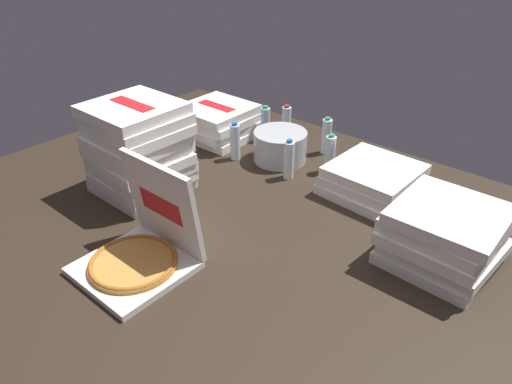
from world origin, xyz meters
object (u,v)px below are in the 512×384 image
Objects in this scene: water_bottle_3 at (289,160)px; ice_bucket at (280,146)px; water_bottle_4 at (265,124)px; water_bottle_2 at (330,154)px; pizza_stack_right_far at (444,236)px; pizza_stack_center_far at (372,180)px; water_bottle_5 at (326,136)px; water_bottle_1 at (286,123)px; pizza_stack_left_far at (218,122)px; pizza_stack_center_near at (139,149)px; water_bottle_0 at (235,142)px; open_pizza_box at (142,247)px.

ice_bucket is at bearing 140.36° from water_bottle_3.
water_bottle_3 is 1.00× the size of water_bottle_4.
ice_bucket is 0.30m from water_bottle_2.
pizza_stack_center_far is (-0.48, 0.31, -0.05)m from pizza_stack_right_far.
water_bottle_5 is at bearing 149.24° from pizza_stack_right_far.
water_bottle_4 is (-0.09, -0.10, 0.00)m from water_bottle_1.
water_bottle_1 is (0.34, 0.25, 0.00)m from pizza_stack_left_far.
pizza_stack_right_far is at bearing -30.76° from water_bottle_5.
pizza_stack_left_far is at bearing -179.53° from pizza_stack_center_far.
pizza_stack_left_far is 1.42× the size of ice_bucket.
pizza_stack_center_far is at bearing 38.85° from pizza_stack_center_near.
ice_bucket is 0.29m from water_bottle_5.
water_bottle_0 is (-0.21, -0.16, 0.02)m from ice_bucket.
pizza_stack_center_near is at bearing -129.95° from water_bottle_3.
pizza_stack_center_near is 2.08× the size of water_bottle_4.
open_pizza_box is 1.41× the size of ice_bucket.
ice_bucket is (0.33, 0.72, -0.14)m from pizza_stack_center_near.
water_bottle_2 is 1.00× the size of water_bottle_5.
pizza_stack_left_far is 0.33m from water_bottle_0.
pizza_stack_center_far is 1.44× the size of ice_bucket.
pizza_stack_center_near is 1.07× the size of pizza_stack_center_far.
pizza_stack_right_far is 0.85m from water_bottle_2.
pizza_stack_center_near is at bearing -141.15° from pizza_stack_center_far.
pizza_stack_center_far is at bearing 19.25° from water_bottle_3.
water_bottle_0 is at bearing 173.69° from pizza_stack_right_far.
water_bottle_1 and water_bottle_5 have the same top height.
water_bottle_1 is at bearing 47.05° from water_bottle_4.
water_bottle_2 is at bearing 12.46° from ice_bucket.
pizza_stack_center_near is 1.01m from water_bottle_2.
pizza_stack_left_far is 0.69m from water_bottle_5.
water_bottle_0 is 0.32m from water_bottle_4.
water_bottle_1 is 1.00× the size of water_bottle_4.
open_pizza_box reaches higher than ice_bucket.
water_bottle_3 is (0.49, 0.59, -0.12)m from pizza_stack_center_near.
ice_bucket is (-1.07, 0.30, -0.04)m from pizza_stack_right_far.
water_bottle_3 reaches higher than pizza_stack_center_far.
open_pizza_box is at bearing -96.52° from water_bottle_2.
pizza_stack_center_near reaches higher than water_bottle_0.
water_bottle_2 is at bearing 57.58° from water_bottle_3.
water_bottle_5 is at bearing 90.50° from open_pizza_box.
water_bottle_3 is (0.66, -0.14, 0.00)m from pizza_stack_left_far.
pizza_stack_center_near is at bearing -128.16° from water_bottle_2.
pizza_stack_left_far is at bearing 169.23° from pizza_stack_right_far.
water_bottle_3 is 0.50m from water_bottle_4.
pizza_stack_right_far is at bearing -10.77° from pizza_stack_left_far.
water_bottle_4 is at bearing 169.73° from pizza_stack_center_far.
ice_bucket is 1.36× the size of water_bottle_4.
ice_bucket is at bearing -120.60° from water_bottle_5.
water_bottle_0 is at bearing -142.96° from ice_bucket.
pizza_stack_center_far is 1.95× the size of water_bottle_3.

